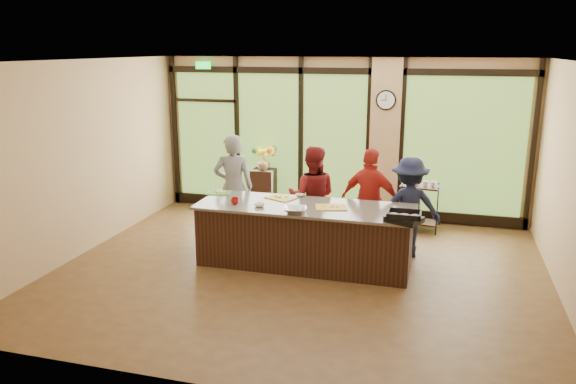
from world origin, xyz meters
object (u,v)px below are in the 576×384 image
Objects in this scene: cook_left at (233,187)px; bar_cart at (420,201)px; flower_stand at (264,191)px; island_base at (305,236)px; cook_right at (409,207)px; roasting_pan at (404,219)px.

bar_cart is (3.02, 1.24, -0.35)m from cook_left.
flower_stand is at bearing -177.42° from bar_cart.
island_base is 1.69m from cook_right.
flower_stand is at bearing 159.41° from roasting_pan.
bar_cart is at bearing 111.81° from roasting_pan.
cook_right is 1.31m from bar_cart.
cook_left reaches higher than roasting_pan.
island_base is 3.39× the size of bar_cart.
island_base is 1.98× the size of cook_right.
roasting_pan reaches higher than bar_cart.
cook_right is 1.25m from roasting_pan.
cook_left is at bearing -16.05° from cook_right.
cook_left reaches higher than flower_stand.
roasting_pan is (1.46, -0.43, 0.52)m from island_base.
bar_cart is (0.12, 1.28, -0.23)m from cook_right.
island_base is at bearing -117.41° from bar_cart.
cook_right is (2.90, -0.04, -0.12)m from cook_left.
island_base is at bearing -60.68° from flower_stand.
cook_left is 1.67m from flower_stand.
island_base is 7.08× the size of roasting_pan.
cook_right is 1.71× the size of bar_cart.
cook_left is 1.15× the size of cook_right.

